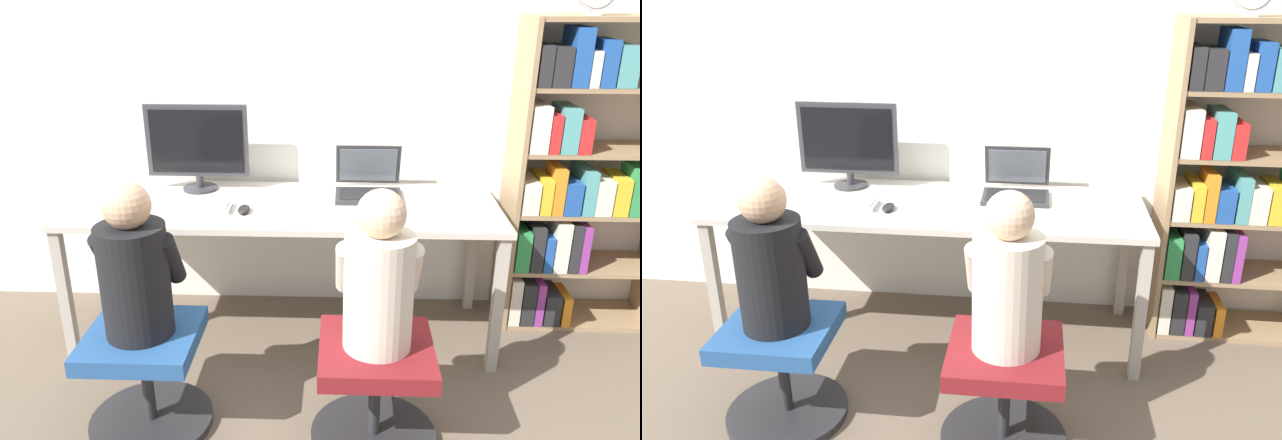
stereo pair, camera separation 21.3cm
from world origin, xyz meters
TOP-DOWN VIEW (x-y plane):
  - ground_plane at (0.00, 0.00)m, footprint 14.00×14.00m
  - wall_back at (0.00, 0.76)m, footprint 10.00×0.05m
  - desk at (0.00, 0.35)m, footprint 2.11×0.69m
  - desktop_monitor at (-0.45, 0.55)m, footprint 0.52×0.18m
  - laptop at (0.42, 0.50)m, footprint 0.33×0.32m
  - keyboard at (-0.45, 0.24)m, footprint 0.43×0.14m
  - computer_mouse_by_keyboard at (-0.17, 0.22)m, footprint 0.06×0.11m
  - office_chair_left at (-0.50, -0.41)m, footprint 0.51×0.51m
  - office_chair_right at (0.43, -0.47)m, footprint 0.51×0.51m
  - person_at_monitor at (-0.50, -0.41)m, footprint 0.33×0.30m
  - person_at_laptop at (0.43, -0.46)m, footprint 0.32×0.29m
  - bookshelf at (1.46, 0.53)m, footprint 0.82×0.33m

SIDE VIEW (x-z plane):
  - ground_plane at x=0.00m, z-range 0.00..0.00m
  - office_chair_left at x=-0.50m, z-range 0.03..0.47m
  - office_chair_right at x=0.43m, z-range 0.03..0.47m
  - desk at x=0.00m, z-range 0.30..1.02m
  - person_at_monitor at x=-0.50m, z-range 0.41..1.04m
  - person_at_laptop at x=0.43m, z-range 0.41..1.04m
  - keyboard at x=-0.45m, z-range 0.72..0.75m
  - computer_mouse_by_keyboard at x=-0.17m, z-range 0.72..0.75m
  - laptop at x=0.42m, z-range 0.65..0.89m
  - bookshelf at x=1.46m, z-range -0.01..1.59m
  - desktop_monitor at x=-0.45m, z-range 0.73..1.18m
  - wall_back at x=0.00m, z-range 0.00..2.60m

